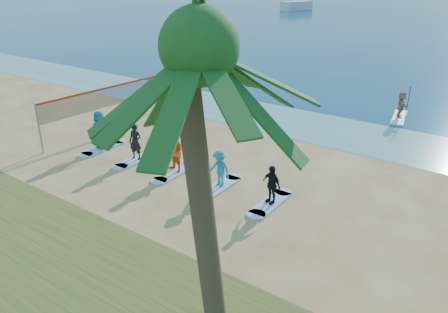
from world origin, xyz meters
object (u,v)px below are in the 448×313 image
Objects in this scene: surfboard_1 at (137,159)px; surfboard_3 at (220,186)px; surfboard_2 at (176,172)px; palm_tree at (199,51)px; student_2 at (175,153)px; boat_offshore_a at (296,10)px; student_3 at (220,169)px; paddleboard at (399,118)px; paddleboarder at (401,104)px; student_0 at (100,130)px; student_1 at (135,142)px; volleyball_net at (114,96)px; student_4 at (271,184)px; surfboard_4 at (270,203)px; surfboard_0 at (103,148)px.

surfboard_3 is (4.79, 0.00, 0.00)m from surfboard_1.
surfboard_2 and surfboard_3 have the same top height.
palm_tree is 11.16m from student_2.
student_3 reaches higher than boat_offshore_a.
paddleboard reaches higher than surfboard_1.
student_0 is at bearing 119.29° from paddleboarder.
student_1 reaches higher than surfboard_2.
student_1 reaches higher than student_3.
volleyball_net is 4.12× the size of surfboard_3.
student_4 is at bearing 0.00° from surfboard_2.
student_4 is at bearing 152.93° from paddleboarder.
surfboard_1 is (29.26, -75.26, 0.04)m from boat_offshore_a.
surfboard_2 is 2.53m from student_3.
surfboard_3 is at bearing -114.44° from paddleboard.
volleyball_net is 16.81m from palm_tree.
paddleboarder reaches higher than paddleboard.
student_3 is (2.39, 0.00, 0.82)m from surfboard_2.
student_2 is (-5.99, -13.42, 0.08)m from paddleboarder.
surfboard_3 is 0.82m from student_3.
surfboard_4 is at bearing -104.57° from paddleboard.
boat_offshore_a is 4.52× the size of student_3.
student_1 is 4.87m from surfboard_3.
student_0 is 0.86× the size of surfboard_4.
paddleboarder is 17.21m from student_0.
student_4 is (-1.94, 6.62, -6.07)m from palm_tree.
boat_offshore_a is at bearing 109.65° from surfboard_0.
paddleboarder reaches higher than student_3.
student_3 is at bearing 9.44° from student_2.
student_1 is 1.10× the size of student_3.
surfboard_3 is 1.42× the size of student_3.
surfboard_0 is (-11.51, 6.62, -6.87)m from palm_tree.
surfboard_3 is 2.39m from surfboard_4.
paddleboarder is at bearing 65.97° from surfboard_2.
palm_tree is at bearing -97.36° from paddleboard.
volleyball_net is 11.59m from student_4.
student_3 is (8.88, -2.50, -1.04)m from volleyball_net.
surfboard_4 is (9.57, 0.00, 0.00)m from surfboard_0.
surfboard_0 is 1.00× the size of surfboard_1.
surfboard_2 is at bearing 180.00° from surfboard_3.
volleyball_net is at bearing 170.50° from student_3.
student_3 is at bearing 10.48° from student_0.
boat_offshore_a is (-37.64, 61.84, -0.89)m from paddleboarder.
paddleboarder is 0.99× the size of student_3.
boat_offshore_a is 79.91m from surfboard_0.
paddleboard is 17.24m from student_0.
student_4 is (4.79, 0.00, 0.81)m from surfboard_2.
volleyball_net is 4.12× the size of surfboard_4.
student_1 is (2.39, 0.00, -0.10)m from student_0.
student_4 reaches higher than surfboard_0.
paddleboard is 14.70m from surfboard_2.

